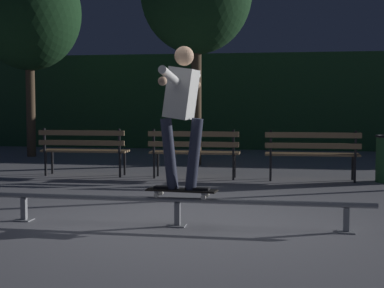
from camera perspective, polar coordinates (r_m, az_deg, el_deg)
name	(u,v)px	position (r m, az deg, el deg)	size (l,w,h in m)	color
ground_plane	(181,222)	(6.74, -1.05, -7.58)	(90.00, 90.00, 0.00)	gray
hedge_backdrop	(251,102)	(17.15, 5.71, 4.13)	(24.00, 1.20, 2.72)	#2D5B33
grind_rail	(177,204)	(6.47, -1.43, -5.82)	(4.25, 0.18, 0.32)	gray
skateboard	(182,191)	(6.44, -1.01, -4.56)	(0.80, 0.27, 0.09)	black
skateboarder	(182,105)	(6.36, -1.00, 3.80)	(0.63, 1.40, 1.56)	black
park_bench_leftmost	(84,147)	(10.89, -10.49, -0.28)	(1.61, 0.45, 0.88)	black
park_bench_left_center	(194,148)	(10.36, 0.20, -0.44)	(1.61, 0.45, 0.88)	black
park_bench_right_center	(312,150)	(10.21, 11.61, -0.59)	(1.61, 0.45, 0.88)	black
tree_far_left	(29,13)	(15.16, -15.58, 12.13)	(2.54, 2.54, 4.92)	brown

